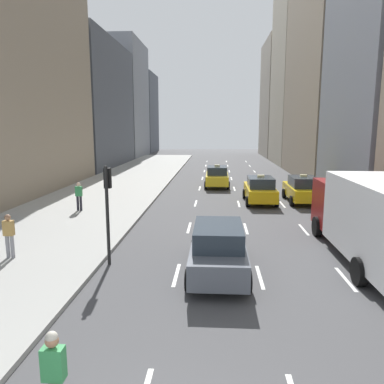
# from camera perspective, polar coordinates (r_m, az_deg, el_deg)

# --- Properties ---
(sidewalk_left) EXTENTS (8.00, 66.00, 0.15)m
(sidewalk_left) POSITION_cam_1_polar(r_m,az_deg,el_deg) (32.34, -10.87, 1.08)
(sidewalk_left) COLOR #9E9E99
(sidewalk_left) RESTS_ON ground
(lane_markings) EXTENTS (5.72, 56.00, 0.01)m
(lane_markings) POSITION_cam_1_polar(r_m,az_deg,el_deg) (27.42, 6.76, -0.53)
(lane_markings) COLOR white
(lane_markings) RESTS_ON ground
(building_row_left) EXTENTS (6.00, 75.62, 18.34)m
(building_row_left) POSITION_cam_1_polar(r_m,az_deg,el_deg) (43.85, -16.98, 13.88)
(building_row_left) COLOR slate
(building_row_left) RESTS_ON ground
(building_row_right) EXTENTS (6.00, 65.90, 32.43)m
(building_row_right) POSITION_cam_1_polar(r_m,az_deg,el_deg) (40.78, 20.43, 20.31)
(building_row_right) COLOR gray
(building_row_right) RESTS_ON ground
(taxi_lead) EXTENTS (2.02, 4.40, 1.87)m
(taxi_lead) POSITION_cam_1_polar(r_m,az_deg,el_deg) (24.92, 10.32, 0.37)
(taxi_lead) COLOR yellow
(taxi_lead) RESTS_ON ground
(taxi_second) EXTENTS (2.02, 4.40, 1.87)m
(taxi_second) POSITION_cam_1_polar(r_m,az_deg,el_deg) (31.11, 3.84, 2.39)
(taxi_second) COLOR yellow
(taxi_second) RESTS_ON ground
(taxi_third) EXTENTS (2.02, 4.40, 1.87)m
(taxi_third) POSITION_cam_1_polar(r_m,az_deg,el_deg) (25.72, 16.44, 0.42)
(taxi_third) COLOR yellow
(taxi_third) RESTS_ON ground
(sedan_black_near) EXTENTS (2.02, 4.83, 1.76)m
(sedan_black_near) POSITION_cam_1_polar(r_m,az_deg,el_deg) (12.85, 4.00, -8.52)
(sedan_black_near) COLOR #565B66
(sedan_black_near) RESTS_ON ground
(box_truck) EXTENTS (2.58, 8.40, 3.15)m
(box_truck) POSITION_cam_1_polar(r_m,az_deg,el_deg) (15.15, 25.74, -3.44)
(box_truck) COLOR maroon
(box_truck) RESTS_ON ground
(skateboarder) EXTENTS (0.36, 0.80, 1.75)m
(skateboarder) POSITION_cam_1_polar(r_m,az_deg,el_deg) (7.13, -20.25, -24.80)
(skateboarder) COLOR brown
(skateboarder) RESTS_ON ground
(pedestrian_mid_block) EXTENTS (0.36, 0.22, 1.65)m
(pedestrian_mid_block) POSITION_cam_1_polar(r_m,az_deg,el_deg) (15.38, -26.11, -5.75)
(pedestrian_mid_block) COLOR gray
(pedestrian_mid_block) RESTS_ON sidewalk_left
(pedestrian_far_walking) EXTENTS (0.36, 0.22, 1.65)m
(pedestrian_far_walking) POSITION_cam_1_polar(r_m,az_deg,el_deg) (22.49, -16.85, -0.44)
(pedestrian_far_walking) COLOR #23232D
(pedestrian_far_walking) RESTS_ON sidewalk_left
(traffic_light_pole) EXTENTS (0.24, 0.42, 3.60)m
(traffic_light_pole) POSITION_cam_1_polar(r_m,az_deg,el_deg) (13.66, -12.74, -1.05)
(traffic_light_pole) COLOR black
(traffic_light_pole) RESTS_ON ground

